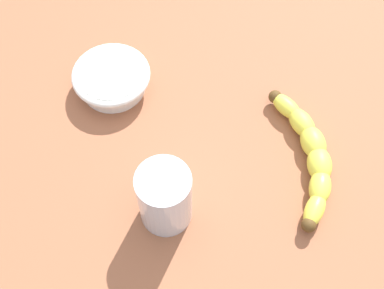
{
  "coord_description": "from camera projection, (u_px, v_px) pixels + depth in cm",
  "views": [
    {
      "loc": [
        -41.79,
        8.18,
        73.06
      ],
      "look_at": [
        -3.88,
        6.5,
        5.0
      ],
      "focal_mm": 47.86,
      "sensor_mm": 36.0,
      "label": 1
    }
  ],
  "objects": [
    {
      "name": "ceramic_bowl",
      "position": [
        112.0,
        78.0,
        0.83
      ],
      "size": [
        12.8,
        12.8,
        3.97
      ],
      "color": "white",
      "rests_on": "wooden_tabletop"
    },
    {
      "name": "banana",
      "position": [
        309.0,
        154.0,
        0.77
      ],
      "size": [
        24.05,
        8.4,
        3.67
      ],
      "rotation": [
        0.0,
        0.0,
        0.09
      ],
      "color": "#E9E547",
      "rests_on": "wooden_tabletop"
    },
    {
      "name": "smoothie_glass",
      "position": [
        165.0,
        198.0,
        0.7
      ],
      "size": [
        7.53,
        7.53,
        11.11
      ],
      "color": "silver",
      "rests_on": "wooden_tabletop"
    },
    {
      "name": "wooden_tabletop",
      "position": [
        231.0,
        133.0,
        0.83
      ],
      "size": [
        120.0,
        120.0,
        3.0
      ],
      "primitive_type": "cube",
      "color": "#98593B",
      "rests_on": "ground"
    }
  ]
}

